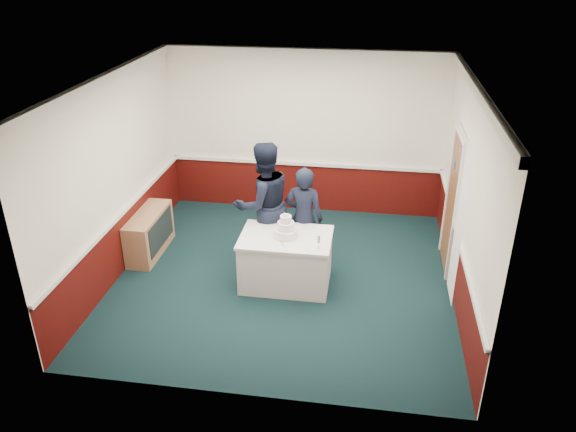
# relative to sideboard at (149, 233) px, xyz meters

# --- Properties ---
(ground) EXTENTS (5.00, 5.00, 0.00)m
(ground) POSITION_rel_sideboard_xyz_m (2.28, -0.44, -0.35)
(ground) COLOR black
(ground) RESTS_ON ground
(room_shell) EXTENTS (5.00, 5.00, 3.00)m
(room_shell) POSITION_rel_sideboard_xyz_m (2.36, 0.17, 1.62)
(room_shell) COLOR white
(room_shell) RESTS_ON ground
(sideboard) EXTENTS (0.41, 1.20, 0.70)m
(sideboard) POSITION_rel_sideboard_xyz_m (0.00, 0.00, 0.00)
(sideboard) COLOR #AB7953
(sideboard) RESTS_ON ground
(cake_table) EXTENTS (1.32, 0.92, 0.79)m
(cake_table) POSITION_rel_sideboard_xyz_m (2.33, -0.58, 0.05)
(cake_table) COLOR white
(cake_table) RESTS_ON ground
(wedding_cake) EXTENTS (0.35, 0.35, 0.36)m
(wedding_cake) POSITION_rel_sideboard_xyz_m (2.33, -0.58, 0.55)
(wedding_cake) COLOR white
(wedding_cake) RESTS_ON cake_table
(cake_knife) EXTENTS (0.10, 0.21, 0.00)m
(cake_knife) POSITION_rel_sideboard_xyz_m (2.30, -0.78, 0.44)
(cake_knife) COLOR silver
(cake_knife) RESTS_ON cake_table
(champagne_flute) EXTENTS (0.05, 0.05, 0.21)m
(champagne_flute) POSITION_rel_sideboard_xyz_m (2.83, -0.86, 0.58)
(champagne_flute) COLOR silver
(champagne_flute) RESTS_ON cake_table
(person_man) EXTENTS (1.22, 1.17, 1.98)m
(person_man) POSITION_rel_sideboard_xyz_m (1.89, 0.04, 0.64)
(person_man) COLOR black
(person_man) RESTS_ON ground
(person_woman) EXTENTS (0.65, 0.47, 1.64)m
(person_woman) POSITION_rel_sideboard_xyz_m (2.52, -0.02, 0.47)
(person_woman) COLOR black
(person_woman) RESTS_ON ground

